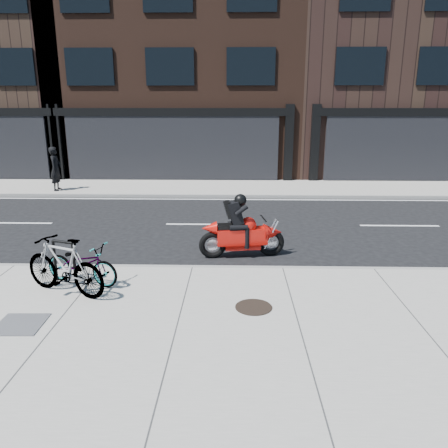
{
  "coord_description": "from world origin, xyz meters",
  "views": [
    {
      "loc": [
        0.94,
        -11.03,
        3.64
      ],
      "look_at": [
        0.68,
        -1.17,
        0.9
      ],
      "focal_mm": 35.0,
      "sensor_mm": 36.0,
      "label": 1
    }
  ],
  "objects_px": {
    "motorcycle": "(246,231)",
    "pedestrian": "(56,169)",
    "manhole_cover": "(254,307)",
    "bicycle_front": "(82,264)",
    "bicycle_rear": "(64,266)",
    "bike_rack": "(64,258)",
    "utility_grate": "(20,324)"
  },
  "relations": [
    {
      "from": "bicycle_rear",
      "to": "utility_grate",
      "type": "distance_m",
      "value": 1.39
    },
    {
      "from": "bicycle_front",
      "to": "bicycle_rear",
      "type": "bearing_deg",
      "value": 179.29
    },
    {
      "from": "pedestrian",
      "to": "bicycle_front",
      "type": "bearing_deg",
      "value": -157.54
    },
    {
      "from": "bicycle_front",
      "to": "pedestrian",
      "type": "height_order",
      "value": "pedestrian"
    },
    {
      "from": "bicycle_front",
      "to": "bicycle_rear",
      "type": "height_order",
      "value": "bicycle_rear"
    },
    {
      "from": "motorcycle",
      "to": "manhole_cover",
      "type": "height_order",
      "value": "motorcycle"
    },
    {
      "from": "motorcycle",
      "to": "manhole_cover",
      "type": "relative_size",
      "value": 3.2
    },
    {
      "from": "bike_rack",
      "to": "utility_grate",
      "type": "height_order",
      "value": "bike_rack"
    },
    {
      "from": "motorcycle",
      "to": "bicycle_front",
      "type": "bearing_deg",
      "value": -156.49
    },
    {
      "from": "bike_rack",
      "to": "bicycle_front",
      "type": "bearing_deg",
      "value": -11.51
    },
    {
      "from": "bicycle_rear",
      "to": "utility_grate",
      "type": "xyz_separation_m",
      "value": [
        -0.31,
        -1.24,
        -0.55
      ]
    },
    {
      "from": "pedestrian",
      "to": "manhole_cover",
      "type": "xyz_separation_m",
      "value": [
        7.75,
        -10.66,
        -0.89
      ]
    },
    {
      "from": "bicycle_front",
      "to": "utility_grate",
      "type": "relative_size",
      "value": 2.16
    },
    {
      "from": "motorcycle",
      "to": "utility_grate",
      "type": "distance_m",
      "value": 5.37
    },
    {
      "from": "bike_rack",
      "to": "bicycle_front",
      "type": "height_order",
      "value": "bike_rack"
    },
    {
      "from": "bicycle_rear",
      "to": "pedestrian",
      "type": "bearing_deg",
      "value": -133.82
    },
    {
      "from": "bicycle_front",
      "to": "manhole_cover",
      "type": "relative_size",
      "value": 2.45
    },
    {
      "from": "bike_rack",
      "to": "pedestrian",
      "type": "distance_m",
      "value": 10.39
    },
    {
      "from": "bicycle_rear",
      "to": "pedestrian",
      "type": "relative_size",
      "value": 1.04
    },
    {
      "from": "bike_rack",
      "to": "manhole_cover",
      "type": "xyz_separation_m",
      "value": [
        3.77,
        -1.07,
        -0.51
      ]
    },
    {
      "from": "bike_rack",
      "to": "bicycle_rear",
      "type": "xyz_separation_m",
      "value": [
        0.22,
        -0.55,
        0.04
      ]
    },
    {
      "from": "pedestrian",
      "to": "utility_grate",
      "type": "relative_size",
      "value": 2.4
    },
    {
      "from": "bike_rack",
      "to": "utility_grate",
      "type": "distance_m",
      "value": 1.86
    },
    {
      "from": "pedestrian",
      "to": "bicycle_rear",
      "type": "bearing_deg",
      "value": -159.32
    },
    {
      "from": "manhole_cover",
      "to": "motorcycle",
      "type": "bearing_deg",
      "value": 91.48
    },
    {
      "from": "bicycle_front",
      "to": "utility_grate",
      "type": "distance_m",
      "value": 1.83
    },
    {
      "from": "manhole_cover",
      "to": "utility_grate",
      "type": "bearing_deg",
      "value": -169.37
    },
    {
      "from": "bicycle_front",
      "to": "bicycle_rear",
      "type": "xyz_separation_m",
      "value": [
        -0.16,
        -0.48,
        0.14
      ]
    },
    {
      "from": "bicycle_rear",
      "to": "motorcycle",
      "type": "bearing_deg",
      "value": 149.91
    },
    {
      "from": "motorcycle",
      "to": "pedestrian",
      "type": "height_order",
      "value": "pedestrian"
    },
    {
      "from": "pedestrian",
      "to": "utility_grate",
      "type": "bearing_deg",
      "value": -162.95
    },
    {
      "from": "pedestrian",
      "to": "utility_grate",
      "type": "height_order",
      "value": "pedestrian"
    }
  ]
}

